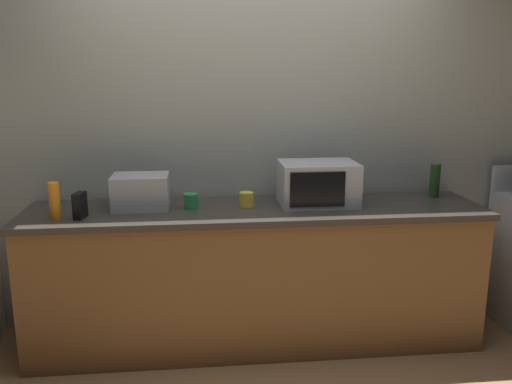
{
  "coord_description": "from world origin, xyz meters",
  "views": [
    {
      "loc": [
        -0.34,
        -2.8,
        1.74
      ],
      "look_at": [
        0.0,
        0.4,
        1.0
      ],
      "focal_mm": 37.62,
      "sensor_mm": 36.0,
      "label": 1
    }
  ],
  "objects_px": {
    "cordless_phone": "(80,205)",
    "mug_yellow": "(246,199)",
    "microwave": "(318,183)",
    "bottle_wine": "(435,181)",
    "bottle_dish_soap": "(55,201)",
    "toaster_oven": "(141,192)",
    "mug_green": "(191,201)"
  },
  "relations": [
    {
      "from": "mug_green",
      "to": "mug_yellow",
      "type": "distance_m",
      "value": 0.34
    },
    {
      "from": "toaster_oven",
      "to": "bottle_wine",
      "type": "distance_m",
      "value": 1.92
    },
    {
      "from": "bottle_dish_soap",
      "to": "bottle_wine",
      "type": "bearing_deg",
      "value": 7.08
    },
    {
      "from": "bottle_wine",
      "to": "microwave",
      "type": "bearing_deg",
      "value": -172.72
    },
    {
      "from": "mug_green",
      "to": "mug_yellow",
      "type": "relative_size",
      "value": 1.02
    },
    {
      "from": "bottle_wine",
      "to": "mug_yellow",
      "type": "distance_m",
      "value": 1.28
    },
    {
      "from": "microwave",
      "to": "cordless_phone",
      "type": "xyz_separation_m",
      "value": [
        -1.43,
        -0.18,
        -0.06
      ]
    },
    {
      "from": "bottle_dish_soap",
      "to": "mug_green",
      "type": "bearing_deg",
      "value": 12.49
    },
    {
      "from": "bottle_dish_soap",
      "to": "mug_yellow",
      "type": "xyz_separation_m",
      "value": [
        1.11,
        0.18,
        -0.06
      ]
    },
    {
      "from": "microwave",
      "to": "toaster_oven",
      "type": "distance_m",
      "value": 1.1
    },
    {
      "from": "toaster_oven",
      "to": "mug_green",
      "type": "relative_size",
      "value": 3.65
    },
    {
      "from": "microwave",
      "to": "mug_yellow",
      "type": "xyz_separation_m",
      "value": [
        -0.45,
        -0.01,
        -0.09
      ]
    },
    {
      "from": "microwave",
      "to": "bottle_wine",
      "type": "bearing_deg",
      "value": 7.28
    },
    {
      "from": "toaster_oven",
      "to": "microwave",
      "type": "bearing_deg",
      "value": -0.63
    },
    {
      "from": "cordless_phone",
      "to": "mug_yellow",
      "type": "xyz_separation_m",
      "value": [
        0.98,
        0.17,
        -0.03
      ]
    },
    {
      "from": "microwave",
      "to": "mug_yellow",
      "type": "distance_m",
      "value": 0.46
    },
    {
      "from": "toaster_oven",
      "to": "bottle_dish_soap",
      "type": "height_order",
      "value": "bottle_dish_soap"
    },
    {
      "from": "bottle_wine",
      "to": "mug_yellow",
      "type": "xyz_separation_m",
      "value": [
        -1.27,
        -0.11,
        -0.07
      ]
    },
    {
      "from": "microwave",
      "to": "bottle_dish_soap",
      "type": "bearing_deg",
      "value": -173.02
    },
    {
      "from": "toaster_oven",
      "to": "bottle_wine",
      "type": "xyz_separation_m",
      "value": [
        1.92,
        0.09,
        0.01
      ]
    },
    {
      "from": "microwave",
      "to": "mug_yellow",
      "type": "bearing_deg",
      "value": -178.79
    },
    {
      "from": "cordless_phone",
      "to": "bottle_wine",
      "type": "relative_size",
      "value": 0.66
    },
    {
      "from": "toaster_oven",
      "to": "mug_yellow",
      "type": "xyz_separation_m",
      "value": [
        0.65,
        -0.02,
        -0.06
      ]
    },
    {
      "from": "bottle_wine",
      "to": "mug_yellow",
      "type": "relative_size",
      "value": 2.49
    },
    {
      "from": "microwave",
      "to": "mug_green",
      "type": "xyz_separation_m",
      "value": [
        -0.8,
        -0.02,
        -0.09
      ]
    },
    {
      "from": "toaster_oven",
      "to": "cordless_phone",
      "type": "height_order",
      "value": "toaster_oven"
    },
    {
      "from": "cordless_phone",
      "to": "microwave",
      "type": "bearing_deg",
      "value": 16.84
    },
    {
      "from": "toaster_oven",
      "to": "mug_green",
      "type": "xyz_separation_m",
      "value": [
        0.3,
        -0.03,
        -0.06
      ]
    },
    {
      "from": "mug_yellow",
      "to": "bottle_dish_soap",
      "type": "bearing_deg",
      "value": -170.69
    },
    {
      "from": "bottle_dish_soap",
      "to": "bottle_wine",
      "type": "xyz_separation_m",
      "value": [
        2.38,
        0.3,
        0.0
      ]
    },
    {
      "from": "toaster_oven",
      "to": "mug_green",
      "type": "bearing_deg",
      "value": -6.41
    },
    {
      "from": "cordless_phone",
      "to": "mug_yellow",
      "type": "relative_size",
      "value": 1.65
    }
  ]
}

